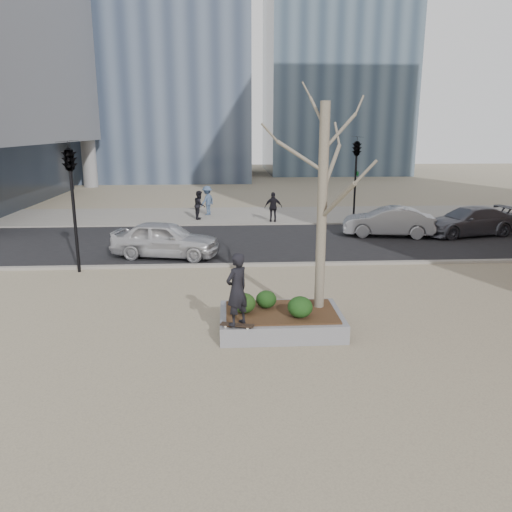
{
  "coord_description": "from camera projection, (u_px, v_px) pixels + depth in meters",
  "views": [
    {
      "loc": [
        -0.3,
        -11.55,
        4.86
      ],
      "look_at": [
        0.5,
        2.0,
        1.4
      ],
      "focal_mm": 35.0,
      "sensor_mm": 36.0,
      "label": 1
    }
  ],
  "objects": [
    {
      "name": "pedestrian_c",
      "position": [
        273.0,
        207.0,
        26.62
      ],
      "size": [
        0.95,
        0.42,
        1.59
      ],
      "primitive_type": "imported",
      "rotation": [
        0.0,
        0.0,
        3.1
      ],
      "color": "black",
      "rests_on": "far_sidewalk"
    },
    {
      "name": "traffic_light_near",
      "position": [
        74.0,
        208.0,
        16.94
      ],
      "size": [
        0.6,
        2.48,
        4.5
      ],
      "primitive_type": null,
      "color": "black",
      "rests_on": "ground"
    },
    {
      "name": "shrub_middle",
      "position": [
        266.0,
        299.0,
        12.52
      ],
      "size": [
        0.52,
        0.52,
        0.44
      ],
      "primitive_type": "ellipsoid",
      "color": "black",
      "rests_on": "planter_mulch"
    },
    {
      "name": "far_sidewalk",
      "position": [
        232.0,
        216.0,
        28.83
      ],
      "size": [
        60.0,
        6.0,
        0.02
      ],
      "primitive_type": "cube",
      "color": "gray",
      "rests_on": "ground"
    },
    {
      "name": "traffic_light_far",
      "position": [
        355.0,
        180.0,
        26.32
      ],
      "size": [
        0.6,
        2.48,
        4.5
      ],
      "primitive_type": null,
      "color": "black",
      "rests_on": "ground"
    },
    {
      "name": "ground",
      "position": [
        241.0,
        331.0,
        12.39
      ],
      "size": [
        120.0,
        120.0,
        0.0
      ],
      "primitive_type": "plane",
      "color": "gray",
      "rests_on": "ground"
    },
    {
      "name": "shrub_right",
      "position": [
        300.0,
        307.0,
        11.88
      ],
      "size": [
        0.6,
        0.6,
        0.51
      ],
      "primitive_type": "ellipsoid",
      "color": "#1B3E13",
      "rests_on": "planter_mulch"
    },
    {
      "name": "planter",
      "position": [
        281.0,
        321.0,
        12.39
      ],
      "size": [
        3.0,
        2.0,
        0.45
      ],
      "primitive_type": "cube",
      "color": "gray",
      "rests_on": "ground"
    },
    {
      "name": "skateboard",
      "position": [
        237.0,
        326.0,
        11.41
      ],
      "size": [
        0.8,
        0.41,
        0.08
      ],
      "primitive_type": null,
      "rotation": [
        0.0,
        0.0,
        -0.28
      ],
      "color": "black",
      "rests_on": "planter"
    },
    {
      "name": "car_silver",
      "position": [
        388.0,
        222.0,
        23.13
      ],
      "size": [
        4.31,
        2.23,
        1.35
      ],
      "primitive_type": "imported",
      "rotation": [
        0.0,
        0.0,
        4.51
      ],
      "color": "gray",
      "rests_on": "street"
    },
    {
      "name": "car_third",
      "position": [
        468.0,
        221.0,
        23.32
      ],
      "size": [
        4.81,
        2.71,
        1.32
      ],
      "primitive_type": "imported",
      "rotation": [
        0.0,
        0.0,
        4.91
      ],
      "color": "#555661",
      "rests_on": "street"
    },
    {
      "name": "skateboarder",
      "position": [
        237.0,
        289.0,
        11.19
      ],
      "size": [
        0.72,
        0.71,
        1.68
      ],
      "primitive_type": "imported",
      "rotation": [
        0.0,
        0.0,
        3.89
      ],
      "color": "black",
      "rests_on": "skateboard"
    },
    {
      "name": "pedestrian_a",
      "position": [
        200.0,
        205.0,
        27.45
      ],
      "size": [
        0.62,
        0.79,
        1.57
      ],
      "primitive_type": "imported",
      "rotation": [
        0.0,
        0.0,
        1.53
      ],
      "color": "black",
      "rests_on": "far_sidewalk"
    },
    {
      "name": "police_car",
      "position": [
        165.0,
        239.0,
        19.29
      ],
      "size": [
        4.39,
        2.5,
        1.41
      ],
      "primitive_type": "imported",
      "rotation": [
        0.0,
        0.0,
        1.36
      ],
      "color": "silver",
      "rests_on": "street"
    },
    {
      "name": "sycamore_tree",
      "position": [
        323.0,
        175.0,
        11.85
      ],
      "size": [
        2.8,
        2.8,
        6.6
      ],
      "primitive_type": null,
      "color": "gray",
      "rests_on": "planter_mulch"
    },
    {
      "name": "pedestrian_b",
      "position": [
        207.0,
        200.0,
        28.79
      ],
      "size": [
        1.12,
        1.24,
        1.68
      ],
      "primitive_type": "imported",
      "rotation": [
        0.0,
        0.0,
        4.12
      ],
      "color": "#425878",
      "rests_on": "far_sidewalk"
    },
    {
      "name": "shrub_left",
      "position": [
        244.0,
        303.0,
        12.17
      ],
      "size": [
        0.58,
        0.58,
        0.49
      ],
      "primitive_type": "ellipsoid",
      "color": "#153310",
      "rests_on": "planter_mulch"
    },
    {
      "name": "planter_mulch",
      "position": [
        281.0,
        312.0,
        12.33
      ],
      "size": [
        2.7,
        1.7,
        0.04
      ],
      "primitive_type": "cube",
      "color": "#382314",
      "rests_on": "planter"
    },
    {
      "name": "street",
      "position": [
        234.0,
        242.0,
        22.06
      ],
      "size": [
        60.0,
        8.0,
        0.02
      ],
      "primitive_type": "cube",
      "color": "black",
      "rests_on": "ground"
    }
  ]
}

